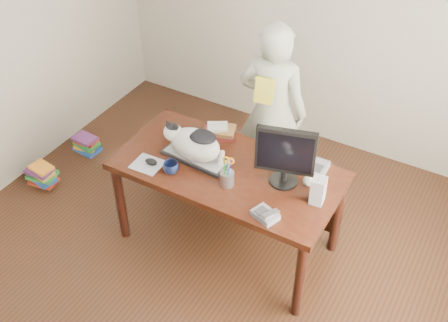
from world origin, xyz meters
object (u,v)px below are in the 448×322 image
(monitor, at_px, (285,154))
(desk, at_px, (233,178))
(keyboard, at_px, (196,157))
(mouse, at_px, (151,162))
(speaker, at_px, (318,191))
(book_pile_a, at_px, (42,175))
(cat, at_px, (193,143))
(book_stack, at_px, (219,131))
(phone, at_px, (266,215))
(person, at_px, (272,111))
(book_pile_b, at_px, (87,144))
(coffee_mug, at_px, (171,168))
(pen_cup, at_px, (227,177))
(calculator, at_px, (317,168))
(baseball, at_px, (308,181))

(monitor, bearing_deg, desk, 159.79)
(keyboard, relative_size, mouse, 5.33)
(mouse, height_order, speaker, speaker)
(book_pile_a, bearing_deg, mouse, -1.33)
(cat, bearing_deg, book_stack, 90.42)
(phone, bearing_deg, person, 133.25)
(monitor, relative_size, person, 0.29)
(book_pile_b, bearing_deg, coffee_mug, -22.68)
(monitor, xyz_separation_m, mouse, (-0.90, -0.28, -0.23))
(desk, distance_m, monitor, 0.57)
(person, bearing_deg, cat, 65.53)
(pen_cup, bearing_deg, book_pile_a, -178.55)
(speaker, height_order, book_pile_a, speaker)
(person, bearing_deg, coffee_mug, 65.92)
(speaker, bearing_deg, phone, -132.63)
(keyboard, xyz_separation_m, calculator, (0.80, 0.31, 0.01))
(pen_cup, bearing_deg, coffee_mug, -168.34)
(baseball, relative_size, book_stack, 0.25)
(keyboard, bearing_deg, monitor, 10.12)
(mouse, distance_m, speaker, 1.19)
(book_stack, xyz_separation_m, book_pile_b, (-1.48, 0.05, -0.72))
(speaker, xyz_separation_m, book_pile_a, (-2.43, -0.19, -0.76))
(cat, bearing_deg, keyboard, 8.36)
(person, distance_m, book_pile_b, 1.88)
(mouse, xyz_separation_m, coffee_mug, (0.17, -0.01, 0.02))
(book_stack, xyz_separation_m, book_pile_a, (-1.51, -0.50, -0.70))
(baseball, height_order, book_pile_a, baseball)
(mouse, bearing_deg, calculator, 23.90)
(monitor, relative_size, pen_cup, 1.83)
(cat, height_order, book_pile_b, cat)
(desk, relative_size, cat, 3.25)
(keyboard, distance_m, pen_cup, 0.36)
(desk, relative_size, coffee_mug, 14.77)
(book_stack, height_order, person, person)
(person, bearing_deg, baseball, 123.52)
(coffee_mug, bearing_deg, desk, 44.78)
(coffee_mug, bearing_deg, book_pile_b, 157.32)
(cat, height_order, person, person)
(speaker, relative_size, book_stack, 0.67)
(mouse, xyz_separation_m, baseball, (1.05, 0.34, 0.01))
(mouse, relative_size, book_pile_b, 0.37)
(desk, xyz_separation_m, pen_cup, (0.08, -0.23, 0.22))
(mouse, relative_size, phone, 0.50)
(calculator, bearing_deg, book_pile_b, 175.63)
(pen_cup, bearing_deg, baseball, 29.51)
(desk, xyz_separation_m, book_pile_b, (-1.72, 0.27, -0.53))
(speaker, relative_size, person, 0.13)
(monitor, relative_size, baseball, 6.24)
(desk, distance_m, calculator, 0.62)
(keyboard, distance_m, book_stack, 0.33)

